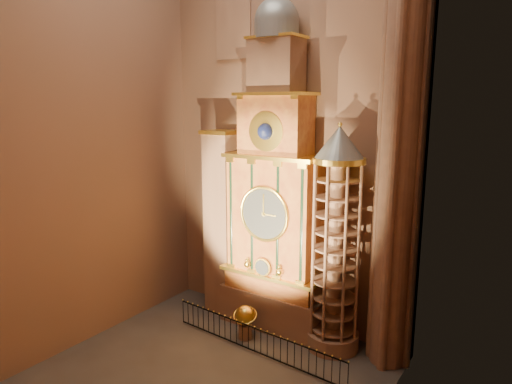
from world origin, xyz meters
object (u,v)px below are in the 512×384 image
Objects in this scene: astronomical_clock at (275,203)px; iron_railing at (255,340)px; portrait_tower at (222,222)px; stair_turret at (336,243)px; celestial_globe at (245,319)px.

iron_railing is at bearing -76.45° from astronomical_clock.
stair_turret is at bearing -2.33° from portrait_tower.
portrait_tower is 0.94× the size of stair_turret.
astronomical_clock is at bearing 103.55° from iron_railing.
portrait_tower is 6.91m from stair_turret.
portrait_tower is 1.06× the size of iron_railing.
iron_railing is (-2.81, -2.59, -4.59)m from stair_turret.
iron_railing is at bearing -36.96° from celestial_globe.
astronomical_clock is at bearing -0.29° from portrait_tower.
stair_turret is at bearing 42.60° from iron_railing.
portrait_tower is at bearing 177.67° from stair_turret.
stair_turret is 1.12× the size of iron_railing.
stair_turret is 5.97m from iron_railing.
astronomical_clock reaches higher than iron_railing.
astronomical_clock is 6.68m from iron_railing.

